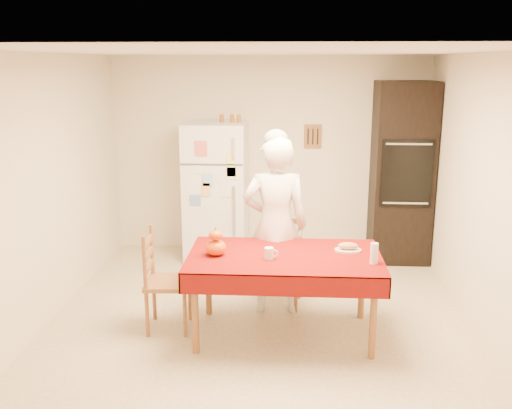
# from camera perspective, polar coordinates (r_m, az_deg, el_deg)

# --- Properties ---
(floor) EXTENTS (4.50, 4.50, 0.00)m
(floor) POSITION_cam_1_polar(r_m,az_deg,el_deg) (5.56, 0.36, -11.64)
(floor) COLOR tan
(floor) RESTS_ON ground
(room_shell) EXTENTS (4.02, 4.52, 2.51)m
(room_shell) POSITION_cam_1_polar(r_m,az_deg,el_deg) (5.08, 0.39, 5.11)
(room_shell) COLOR beige
(room_shell) RESTS_ON ground
(refrigerator) EXTENTS (0.75, 0.74, 1.70)m
(refrigerator) POSITION_cam_1_polar(r_m,az_deg,el_deg) (7.12, -4.02, 1.33)
(refrigerator) COLOR white
(refrigerator) RESTS_ON floor
(oven_cabinet) EXTENTS (0.70, 0.62, 2.20)m
(oven_cabinet) POSITION_cam_1_polar(r_m,az_deg,el_deg) (7.18, 14.36, 3.08)
(oven_cabinet) COLOR black
(oven_cabinet) RESTS_ON floor
(dining_table) EXTENTS (1.70, 1.00, 0.76)m
(dining_table) POSITION_cam_1_polar(r_m,az_deg,el_deg) (5.06, 2.86, -5.80)
(dining_table) COLOR brown
(dining_table) RESTS_ON floor
(chair_far) EXTENTS (0.46, 0.44, 0.95)m
(chair_far) POSITION_cam_1_polar(r_m,az_deg,el_deg) (5.82, 2.52, -5.04)
(chair_far) COLOR brown
(chair_far) RESTS_ON floor
(chair_left) EXTENTS (0.42, 0.44, 0.95)m
(chair_left) POSITION_cam_1_polar(r_m,az_deg,el_deg) (5.32, -9.49, -7.13)
(chair_left) COLOR brown
(chair_left) RESTS_ON floor
(seated_woman) EXTENTS (0.67, 0.46, 1.75)m
(seated_woman) POSITION_cam_1_polar(r_m,az_deg,el_deg) (5.52, 1.95, -2.13)
(seated_woman) COLOR white
(seated_woman) RESTS_ON floor
(coffee_mug) EXTENTS (0.08, 0.08, 0.10)m
(coffee_mug) POSITION_cam_1_polar(r_m,az_deg,el_deg) (4.92, 1.31, -4.90)
(coffee_mug) COLOR silver
(coffee_mug) RESTS_ON dining_table
(pumpkin_lower) EXTENTS (0.18, 0.18, 0.14)m
(pumpkin_lower) POSITION_cam_1_polar(r_m,az_deg,el_deg) (5.02, -4.03, -4.32)
(pumpkin_lower) COLOR #EA3505
(pumpkin_lower) RESTS_ON dining_table
(pumpkin_upper) EXTENTS (0.12, 0.12, 0.09)m
(pumpkin_upper) POSITION_cam_1_polar(r_m,az_deg,el_deg) (4.99, -4.05, -3.07)
(pumpkin_upper) COLOR #D23C04
(pumpkin_upper) RESTS_ON pumpkin_lower
(wine_glass) EXTENTS (0.07, 0.07, 0.18)m
(wine_glass) POSITION_cam_1_polar(r_m,az_deg,el_deg) (4.91, 11.73, -4.79)
(wine_glass) COLOR silver
(wine_glass) RESTS_ON dining_table
(bread_plate) EXTENTS (0.24, 0.24, 0.02)m
(bread_plate) POSITION_cam_1_polar(r_m,az_deg,el_deg) (5.20, 9.18, -4.53)
(bread_plate) COLOR silver
(bread_plate) RESTS_ON dining_table
(bread_loaf) EXTENTS (0.18, 0.10, 0.06)m
(bread_loaf) POSITION_cam_1_polar(r_m,az_deg,el_deg) (5.18, 9.19, -4.11)
(bread_loaf) COLOR tan
(bread_loaf) RESTS_ON bread_plate
(spice_jar_left) EXTENTS (0.05, 0.05, 0.10)m
(spice_jar_left) POSITION_cam_1_polar(r_m,az_deg,el_deg) (7.02, -3.45, 8.60)
(spice_jar_left) COLOR brown
(spice_jar_left) RESTS_ON refrigerator
(spice_jar_mid) EXTENTS (0.05, 0.05, 0.10)m
(spice_jar_mid) POSITION_cam_1_polar(r_m,az_deg,el_deg) (7.00, -2.40, 8.60)
(spice_jar_mid) COLOR brown
(spice_jar_mid) RESTS_ON refrigerator
(spice_jar_right) EXTENTS (0.05, 0.05, 0.10)m
(spice_jar_right) POSITION_cam_1_polar(r_m,az_deg,el_deg) (7.00, -1.73, 8.60)
(spice_jar_right) COLOR #96611B
(spice_jar_right) RESTS_ON refrigerator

